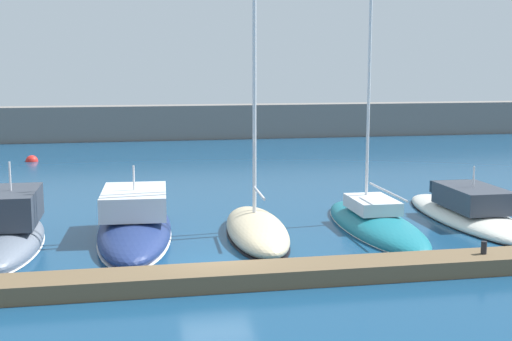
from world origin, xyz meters
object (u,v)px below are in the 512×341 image
(sailboat_sand_fourth, at_px, (257,229))
(mooring_buoy_red, at_px, (32,161))
(motorboat_slate_second, at_px, (11,232))
(motorboat_navy_third, at_px, (135,224))
(dock_bollard, at_px, (484,248))
(sailboat_teal_fifth, at_px, (375,223))
(motorboat_ivory_sixth, at_px, (468,213))

(sailboat_sand_fourth, distance_m, mooring_buoy_red, 27.62)
(motorboat_slate_second, bearing_deg, motorboat_navy_third, -76.39)
(dock_bollard, bearing_deg, motorboat_slate_second, 159.15)
(sailboat_teal_fifth, distance_m, dock_bollard, 6.64)
(sailboat_teal_fifth, distance_m, mooring_buoy_red, 29.79)
(sailboat_teal_fifth, relative_size, mooring_buoy_red, 21.87)
(motorboat_navy_third, xyz_separation_m, sailboat_teal_fifth, (10.13, -0.82, -0.21))
(motorboat_slate_second, distance_m, motorboat_navy_third, 4.82)
(sailboat_sand_fourth, bearing_deg, motorboat_ivory_sixth, -79.97)
(motorboat_slate_second, height_order, dock_bollard, motorboat_slate_second)
(sailboat_teal_fifth, bearing_deg, mooring_buoy_red, 35.37)
(sailboat_teal_fifth, xyz_separation_m, motorboat_ivory_sixth, (4.71, 0.74, 0.06))
(sailboat_teal_fifth, bearing_deg, motorboat_ivory_sixth, -80.60)
(motorboat_slate_second, height_order, sailboat_sand_fourth, sailboat_sand_fourth)
(motorboat_navy_third, height_order, sailboat_teal_fifth, sailboat_teal_fifth)
(motorboat_slate_second, xyz_separation_m, motorboat_navy_third, (4.70, 1.06, -0.12))
(sailboat_sand_fourth, relative_size, mooring_buoy_red, 14.45)
(motorboat_ivory_sixth, bearing_deg, dock_bollard, 155.85)
(sailboat_teal_fifth, bearing_deg, motorboat_slate_second, 91.44)
(sailboat_teal_fifth, height_order, mooring_buoy_red, sailboat_teal_fifth)
(mooring_buoy_red, bearing_deg, motorboat_navy_third, -73.71)
(mooring_buoy_red, height_order, dock_bollard, dock_bollard)
(sailboat_sand_fourth, bearing_deg, mooring_buoy_red, 27.81)
(motorboat_navy_third, distance_m, dock_bollard, 13.69)
(sailboat_sand_fourth, relative_size, motorboat_ivory_sixth, 1.24)
(motorboat_navy_third, relative_size, sailboat_sand_fourth, 0.83)
(sailboat_sand_fourth, height_order, mooring_buoy_red, sailboat_sand_fourth)
(motorboat_navy_third, relative_size, dock_bollard, 24.37)
(motorboat_navy_third, distance_m, sailboat_sand_fourth, 5.04)
(motorboat_slate_second, bearing_deg, dock_bollard, -109.93)
(motorboat_navy_third, bearing_deg, motorboat_slate_second, 105.98)
(motorboat_ivory_sixth, distance_m, mooring_buoy_red, 32.17)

